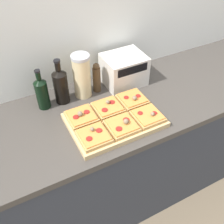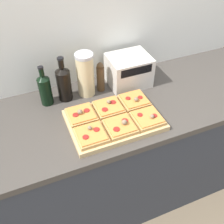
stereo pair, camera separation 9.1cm
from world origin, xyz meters
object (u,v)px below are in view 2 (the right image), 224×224
at_px(cutting_board, 114,120).
at_px(olive_oil_bottle, 45,89).
at_px(pepper_mill, 101,77).
at_px(toaster_oven, 129,70).
at_px(wine_bottle, 64,83).
at_px(grain_jar_tall, 85,75).

distance_m(cutting_board, olive_oil_bottle, 0.43).
bearing_deg(pepper_mill, toaster_oven, -0.26).
relative_size(wine_bottle, toaster_oven, 1.01).
height_order(grain_jar_tall, pepper_mill, grain_jar_tall).
bearing_deg(wine_bottle, toaster_oven, -0.12).
bearing_deg(cutting_board, pepper_mill, 82.50).
distance_m(wine_bottle, pepper_mill, 0.23).
xyz_separation_m(wine_bottle, pepper_mill, (0.23, -0.00, -0.02)).
bearing_deg(wine_bottle, grain_jar_tall, -0.00).
xyz_separation_m(cutting_board, olive_oil_bottle, (-0.30, 0.30, 0.09)).
bearing_deg(grain_jar_tall, olive_oil_bottle, -180.00).
bearing_deg(grain_jar_tall, toaster_oven, -0.17).
relative_size(olive_oil_bottle, grain_jar_tall, 0.91).
relative_size(olive_oil_bottle, wine_bottle, 0.89).
distance_m(olive_oil_bottle, toaster_oven, 0.52).
xyz_separation_m(cutting_board, grain_jar_tall, (-0.05, 0.30, 0.12)).
distance_m(grain_jar_tall, pepper_mill, 0.10).
bearing_deg(toaster_oven, pepper_mill, 179.74).
bearing_deg(olive_oil_bottle, grain_jar_tall, 0.00).
bearing_deg(toaster_oven, olive_oil_bottle, 179.91).
relative_size(pepper_mill, toaster_oven, 0.70).
height_order(grain_jar_tall, toaster_oven, grain_jar_tall).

